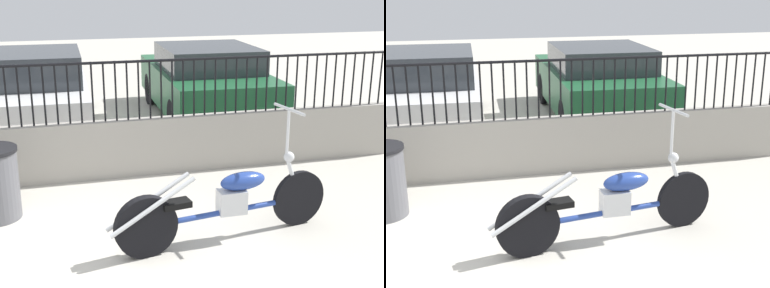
# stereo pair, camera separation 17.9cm
# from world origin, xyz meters

# --- Properties ---
(low_wall) EXTENTS (10.45, 0.18, 0.76)m
(low_wall) POSITION_xyz_m (0.00, 2.87, 0.38)
(low_wall) COLOR #9E998E
(low_wall) RESTS_ON ground_plane
(fence_railing) EXTENTS (10.45, 0.04, 0.77)m
(fence_railing) POSITION_xyz_m (0.00, 2.87, 1.26)
(fence_railing) COLOR black
(fence_railing) RESTS_ON low_wall
(motorcycle_blue) EXTENTS (2.36, 0.64, 1.30)m
(motorcycle_blue) POSITION_xyz_m (1.88, 0.77, 0.39)
(motorcycle_blue) COLOR black
(motorcycle_blue) RESTS_ON ground_plane
(car_white) EXTENTS (1.88, 4.17, 1.34)m
(car_white) POSITION_xyz_m (0.10, 5.83, 0.67)
(car_white) COLOR black
(car_white) RESTS_ON ground_plane
(car_green) EXTENTS (1.94, 4.15, 1.35)m
(car_green) POSITION_xyz_m (3.18, 5.66, 0.69)
(car_green) COLOR black
(car_green) RESTS_ON ground_plane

